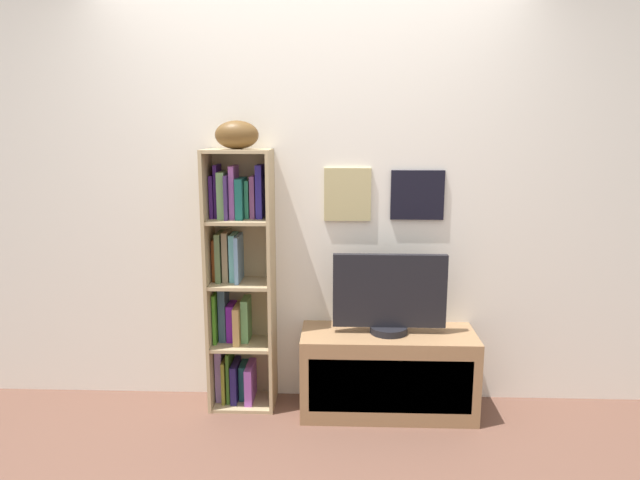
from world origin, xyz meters
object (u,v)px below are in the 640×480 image
at_px(bookshelf, 237,283).
at_px(football, 237,135).
at_px(tv_stand, 388,372).
at_px(television, 389,295).

height_order(bookshelf, football, football).
height_order(football, tv_stand, football).
relative_size(bookshelf, football, 6.28).
height_order(football, television, football).
height_order(bookshelf, tv_stand, bookshelf).
distance_m(tv_stand, television, 0.48).
bearing_deg(football, tv_stand, -4.09).
bearing_deg(football, television, -4.02).
xyz_separation_m(tv_stand, television, (0.00, 0.00, 0.48)).
relative_size(football, television, 0.38).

